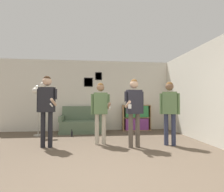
{
  "coord_description": "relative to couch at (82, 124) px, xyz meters",
  "views": [
    {
      "loc": [
        -0.31,
        -2.51,
        1.14
      ],
      "look_at": [
        0.21,
        2.14,
        1.27
      ],
      "focal_mm": 28.0,
      "sensor_mm": 36.0,
      "label": 1
    }
  ],
  "objects": [
    {
      "name": "floor_lamp",
      "position": [
        -1.39,
        -0.45,
        1.08
      ],
      "size": [
        0.4,
        0.43,
        1.76
      ],
      "color": "#ADA89E",
      "rests_on": "ground_plane"
    },
    {
      "name": "person_player_foreground_center",
      "position": [
        0.58,
        -1.81,
        0.68
      ],
      "size": [
        0.5,
        0.44,
        1.61
      ],
      "color": "#B7AD99",
      "rests_on": "ground_plane"
    },
    {
      "name": "person_player_foreground_left",
      "position": [
        -0.74,
        -1.97,
        0.79
      ],
      "size": [
        0.5,
        0.51,
        1.76
      ],
      "color": "black",
      "rests_on": "ground_plane"
    },
    {
      "name": "bottle_on_floor",
      "position": [
        -0.28,
        -0.72,
        -0.21
      ],
      "size": [
        0.06,
        0.06,
        0.23
      ],
      "color": "black",
      "rests_on": "ground_plane"
    },
    {
      "name": "couch",
      "position": [
        0.0,
        0.0,
        0.0
      ],
      "size": [
        1.53,
        0.8,
        0.93
      ],
      "color": "#5B7056",
      "rests_on": "ground_plane"
    },
    {
      "name": "person_spectator_near_bookshelf",
      "position": [
        2.35,
        -2.12,
        0.69
      ],
      "size": [
        0.46,
        0.33,
        1.63
      ],
      "color": "#2D334C",
      "rests_on": "ground_plane"
    },
    {
      "name": "person_watcher_holding_cup",
      "position": [
        1.39,
        -2.21,
        0.73
      ],
      "size": [
        0.5,
        0.46,
        1.68
      ],
      "color": "brown",
      "rests_on": "ground_plane"
    },
    {
      "name": "bookshelf",
      "position": [
        2.06,
        0.19,
        0.18
      ],
      "size": [
        1.07,
        0.3,
        0.98
      ],
      "color": "#A87F51",
      "rests_on": "ground_plane"
    },
    {
      "name": "wall_back",
      "position": [
        0.68,
        0.41,
        1.05
      ],
      "size": [
        7.83,
        0.08,
        2.7
      ],
      "color": "silver",
      "rests_on": "ground_plane"
    },
    {
      "name": "wall_right",
      "position": [
        3.43,
        -1.76,
        1.05
      ],
      "size": [
        0.06,
        6.68,
        2.7
      ],
      "color": "silver",
      "rests_on": "ground_plane"
    },
    {
      "name": "ground_plane",
      "position": [
        0.68,
        -3.9,
        -0.3
      ],
      "size": [
        20.0,
        20.0,
        0.0
      ],
      "primitive_type": "plane",
      "color": "brown"
    },
    {
      "name": "drinking_cup",
      "position": [
        2.14,
        0.19,
        0.73
      ],
      "size": [
        0.07,
        0.07,
        0.12
      ],
      "color": "yellow",
      "rests_on": "bookshelf"
    }
  ]
}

